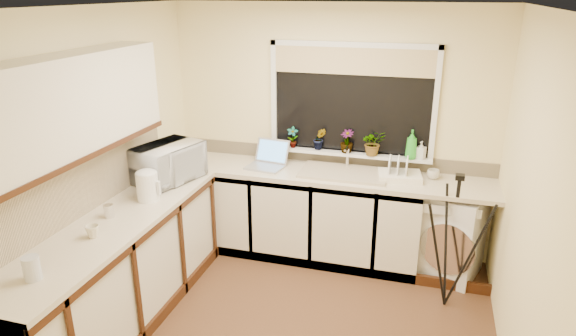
{
  "coord_description": "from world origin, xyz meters",
  "views": [
    {
      "loc": [
        0.93,
        -3.23,
        2.56
      ],
      "look_at": [
        -0.16,
        0.55,
        1.15
      ],
      "focal_mm": 31.26,
      "sensor_mm": 36.0,
      "label": 1
    }
  ],
  "objects_px": {
    "plant_b": "(320,139)",
    "laptop": "(268,160)",
    "washing_machine": "(447,232)",
    "cup_back": "(433,174)",
    "soap_bottle_clear": "(421,150)",
    "plant_a": "(293,137)",
    "plant_d": "(373,143)",
    "cup_left": "(93,231)",
    "plant_c": "(347,141)",
    "steel_jar": "(109,211)",
    "dish_rack": "(400,176)",
    "microwave": "(168,163)",
    "glass_jug": "(32,268)",
    "soap_bottle_green": "(412,144)",
    "tripod": "(452,243)",
    "kettle": "(148,187)"
  },
  "relations": [
    {
      "from": "plant_c",
      "to": "steel_jar",
      "type": "bearing_deg",
      "value": -133.13
    },
    {
      "from": "plant_c",
      "to": "dish_rack",
      "type": "bearing_deg",
      "value": -20.16
    },
    {
      "from": "steel_jar",
      "to": "laptop",
      "type": "bearing_deg",
      "value": 61.27
    },
    {
      "from": "kettle",
      "to": "dish_rack",
      "type": "distance_m",
      "value": 2.25
    },
    {
      "from": "steel_jar",
      "to": "cup_left",
      "type": "bearing_deg",
      "value": -74.42
    },
    {
      "from": "dish_rack",
      "to": "cup_back",
      "type": "distance_m",
      "value": 0.31
    },
    {
      "from": "washing_machine",
      "to": "laptop",
      "type": "relative_size",
      "value": 2.07
    },
    {
      "from": "plant_d",
      "to": "dish_rack",
      "type": "bearing_deg",
      "value": -33.13
    },
    {
      "from": "dish_rack",
      "to": "plant_c",
      "type": "distance_m",
      "value": 0.62
    },
    {
      "from": "kettle",
      "to": "plant_d",
      "type": "height_order",
      "value": "plant_d"
    },
    {
      "from": "plant_a",
      "to": "plant_d",
      "type": "distance_m",
      "value": 0.8
    },
    {
      "from": "washing_machine",
      "to": "cup_back",
      "type": "xyz_separation_m",
      "value": [
        -0.18,
        0.07,
        0.53
      ]
    },
    {
      "from": "soap_bottle_clear",
      "to": "plant_a",
      "type": "bearing_deg",
      "value": 179.91
    },
    {
      "from": "microwave",
      "to": "cup_back",
      "type": "height_order",
      "value": "microwave"
    },
    {
      "from": "kettle",
      "to": "microwave",
      "type": "bearing_deg",
      "value": 97.42
    },
    {
      "from": "laptop",
      "to": "soap_bottle_clear",
      "type": "bearing_deg",
      "value": 15.44
    },
    {
      "from": "plant_c",
      "to": "soap_bottle_clear",
      "type": "bearing_deg",
      "value": 0.03
    },
    {
      "from": "dish_rack",
      "to": "cup_back",
      "type": "xyz_separation_m",
      "value": [
        0.3,
        0.09,
        0.02
      ]
    },
    {
      "from": "plant_c",
      "to": "cup_back",
      "type": "distance_m",
      "value": 0.87
    },
    {
      "from": "plant_c",
      "to": "plant_d",
      "type": "relative_size",
      "value": 0.92
    },
    {
      "from": "soap_bottle_green",
      "to": "cup_back",
      "type": "xyz_separation_m",
      "value": [
        0.22,
        -0.09,
        -0.24
      ]
    },
    {
      "from": "plant_a",
      "to": "washing_machine",
      "type": "bearing_deg",
      "value": -6.66
    },
    {
      "from": "dish_rack",
      "to": "plant_d",
      "type": "bearing_deg",
      "value": 138.02
    },
    {
      "from": "soap_bottle_green",
      "to": "dish_rack",
      "type": "bearing_deg",
      "value": -113.48
    },
    {
      "from": "plant_b",
      "to": "plant_d",
      "type": "height_order",
      "value": "plant_d"
    },
    {
      "from": "steel_jar",
      "to": "plant_b",
      "type": "relative_size",
      "value": 0.47
    },
    {
      "from": "steel_jar",
      "to": "washing_machine",
      "type": "bearing_deg",
      "value": 29.91
    },
    {
      "from": "steel_jar",
      "to": "microwave",
      "type": "relative_size",
      "value": 0.17
    },
    {
      "from": "soap_bottle_green",
      "to": "cup_back",
      "type": "height_order",
      "value": "soap_bottle_green"
    },
    {
      "from": "dish_rack",
      "to": "cup_left",
      "type": "xyz_separation_m",
      "value": [
        -2.0,
        -1.78,
        0.02
      ]
    },
    {
      "from": "glass_jug",
      "to": "soap_bottle_green",
      "type": "height_order",
      "value": "soap_bottle_green"
    },
    {
      "from": "plant_a",
      "to": "cup_left",
      "type": "distance_m",
      "value": 2.19
    },
    {
      "from": "plant_b",
      "to": "laptop",
      "type": "bearing_deg",
      "value": -156.96
    },
    {
      "from": "kettle",
      "to": "microwave",
      "type": "height_order",
      "value": "microwave"
    },
    {
      "from": "plant_c",
      "to": "plant_d",
      "type": "height_order",
      "value": "plant_d"
    },
    {
      "from": "plant_b",
      "to": "cup_back",
      "type": "distance_m",
      "value": 1.13
    },
    {
      "from": "plant_d",
      "to": "cup_left",
      "type": "xyz_separation_m",
      "value": [
        -1.72,
        -1.96,
        -0.23
      ]
    },
    {
      "from": "plant_d",
      "to": "soap_bottle_clear",
      "type": "height_order",
      "value": "plant_d"
    },
    {
      "from": "kettle",
      "to": "soap_bottle_clear",
      "type": "distance_m",
      "value": 2.49
    },
    {
      "from": "soap_bottle_green",
      "to": "washing_machine",
      "type": "bearing_deg",
      "value": -21.88
    },
    {
      "from": "tripod",
      "to": "plant_d",
      "type": "distance_m",
      "value": 1.21
    },
    {
      "from": "kettle",
      "to": "plant_a",
      "type": "bearing_deg",
      "value": 55.17
    },
    {
      "from": "microwave",
      "to": "soap_bottle_green",
      "type": "xyz_separation_m",
      "value": [
        2.11,
        0.79,
        0.12
      ]
    },
    {
      "from": "dish_rack",
      "to": "kettle",
      "type": "bearing_deg",
      "value": -160.2
    },
    {
      "from": "kettle",
      "to": "plant_d",
      "type": "distance_m",
      "value": 2.12
    },
    {
      "from": "washing_machine",
      "to": "laptop",
      "type": "distance_m",
      "value": 1.84
    },
    {
      "from": "plant_a",
      "to": "plant_b",
      "type": "xyz_separation_m",
      "value": [
        0.27,
        0.01,
        0.0
      ]
    },
    {
      "from": "tripod",
      "to": "plant_d",
      "type": "relative_size",
      "value": 4.81
    },
    {
      "from": "steel_jar",
      "to": "plant_d",
      "type": "height_order",
      "value": "plant_d"
    },
    {
      "from": "dish_rack",
      "to": "microwave",
      "type": "height_order",
      "value": "microwave"
    }
  ]
}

